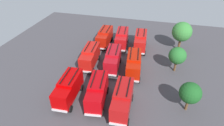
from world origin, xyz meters
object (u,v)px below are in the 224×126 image
(fire_truck_2, at_px, (68,88))
(tree_1, at_px, (177,56))
(fire_truck_4, at_px, (113,59))
(tree_2, at_px, (190,93))
(fire_truck_6, at_px, (140,41))
(traffic_cone_0, at_px, (98,76))
(fire_truck_8, at_px, (122,99))
(firefighter_1, at_px, (136,54))
(traffic_cone_1, at_px, (103,82))
(fire_truck_3, at_px, (122,38))
(firefighter_0, at_px, (111,34))
(fire_truck_5, at_px, (97,91))
(fire_truck_1, at_px, (90,56))
(tree_0, at_px, (182,32))
(fire_truck_7, at_px, (134,64))
(fire_truck_0, at_px, (105,37))

(fire_truck_2, relative_size, tree_1, 1.45)
(fire_truck_4, distance_m, tree_2, 15.54)
(fire_truck_6, height_order, traffic_cone_0, fire_truck_6)
(fire_truck_8, bearing_deg, firefighter_1, 178.50)
(fire_truck_2, bearing_deg, fire_truck_6, 152.57)
(traffic_cone_1, bearing_deg, tree_2, 78.62)
(fire_truck_3, relative_size, fire_truck_4, 1.00)
(firefighter_0, bearing_deg, fire_truck_5, 136.12)
(fire_truck_1, relative_size, fire_truck_4, 0.99)
(firefighter_1, relative_size, traffic_cone_0, 2.51)
(tree_0, xyz_separation_m, tree_2, (18.82, 0.57, -1.20))
(fire_truck_6, xyz_separation_m, traffic_cone_1, (14.06, -4.78, -1.86))
(fire_truck_3, relative_size, fire_truck_6, 1.01)
(fire_truck_5, relative_size, fire_truck_7, 1.01)
(fire_truck_0, height_order, tree_2, tree_2)
(fire_truck_4, height_order, firefighter_0, fire_truck_4)
(fire_truck_1, xyz_separation_m, fire_truck_2, (9.88, 0.03, 0.00))
(fire_truck_0, height_order, tree_0, tree_0)
(fire_truck_2, xyz_separation_m, fire_truck_4, (-10.01, 4.61, 0.00))
(firefighter_1, xyz_separation_m, traffic_cone_0, (8.33, -5.69, -0.64))
(fire_truck_2, relative_size, traffic_cone_0, 10.42)
(tree_2, bearing_deg, fire_truck_6, -151.33)
(fire_truck_8, bearing_deg, tree_1, 145.39)
(fire_truck_2, height_order, traffic_cone_0, fire_truck_2)
(tree_0, bearing_deg, fire_truck_4, -49.32)
(fire_truck_1, distance_m, fire_truck_6, 12.73)
(fire_truck_1, bearing_deg, fire_truck_6, 131.69)
(fire_truck_4, distance_m, tree_1, 12.11)
(fire_truck_8, relative_size, tree_2, 1.49)
(tree_1, bearing_deg, fire_truck_2, -53.45)
(tree_0, bearing_deg, traffic_cone_1, -40.02)
(fire_truck_7, relative_size, tree_1, 1.47)
(fire_truck_1, height_order, fire_truck_2, same)
(firefighter_1, bearing_deg, fire_truck_0, 163.84)
(fire_truck_8, distance_m, tree_0, 23.14)
(fire_truck_2, bearing_deg, tree_1, 123.78)
(fire_truck_5, bearing_deg, fire_truck_0, -174.66)
(fire_truck_5, xyz_separation_m, fire_truck_8, (0.68, 4.07, 0.00))
(fire_truck_3, distance_m, firefighter_1, 6.13)
(firefighter_0, xyz_separation_m, tree_2, (21.59, 17.36, 2.37))
(fire_truck_3, relative_size, firefighter_1, 4.21)
(fire_truck_0, relative_size, fire_truck_7, 0.98)
(fire_truck_3, height_order, tree_0, tree_0)
(fire_truck_5, height_order, firefighter_1, fire_truck_5)
(tree_1, xyz_separation_m, traffic_cone_1, (7.17, -12.46, -3.10))
(fire_truck_0, distance_m, fire_truck_3, 4.10)
(fire_truck_3, height_order, fire_truck_4, same)
(fire_truck_7, bearing_deg, tree_0, 137.46)
(fire_truck_4, bearing_deg, traffic_cone_1, -12.91)
(fire_truck_0, bearing_deg, firefighter_1, 60.72)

